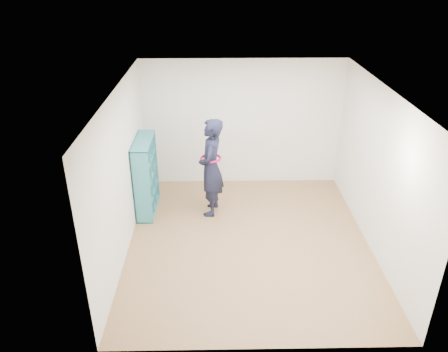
{
  "coord_description": "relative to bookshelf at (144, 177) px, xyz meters",
  "views": [
    {
      "loc": [
        -0.53,
        -6.07,
        4.31
      ],
      "look_at": [
        -0.41,
        0.3,
        1.1
      ],
      "focal_mm": 35.0,
      "sensor_mm": 36.0,
      "label": 1
    }
  ],
  "objects": [
    {
      "name": "wall_back",
      "position": [
        1.86,
        1.13,
        0.62
      ],
      "size": [
        4.0,
        0.02,
        2.6
      ],
      "primitive_type": "cube",
      "color": "white",
      "rests_on": "floor"
    },
    {
      "name": "person",
      "position": [
        1.23,
        -0.12,
        0.24
      ],
      "size": [
        0.53,
        0.73,
        1.84
      ],
      "rotation": [
        0.0,
        0.0,
        -1.72
      ],
      "color": "black",
      "rests_on": "floor"
    },
    {
      "name": "wall_front",
      "position": [
        1.86,
        -3.37,
        0.62
      ],
      "size": [
        4.0,
        0.02,
        2.6
      ],
      "primitive_type": "cube",
      "color": "white",
      "rests_on": "floor"
    },
    {
      "name": "wall_left",
      "position": [
        -0.14,
        -1.12,
        0.62
      ],
      "size": [
        0.02,
        4.5,
        2.6
      ],
      "primitive_type": "cube",
      "color": "white",
      "rests_on": "floor"
    },
    {
      "name": "ceiling",
      "position": [
        1.86,
        -1.12,
        1.92
      ],
      "size": [
        4.5,
        4.5,
        0.0
      ],
      "primitive_type": "plane",
      "color": "white",
      "rests_on": "wall_back"
    },
    {
      "name": "smartphone",
      "position": [
        1.1,
        -0.01,
        0.36
      ],
      "size": [
        0.01,
        0.09,
        0.13
      ],
      "rotation": [
        0.25,
        0.0,
        -0.06
      ],
      "color": "silver",
      "rests_on": "person"
    },
    {
      "name": "bookshelf",
      "position": [
        0.0,
        0.0,
        0.0
      ],
      "size": [
        0.31,
        1.06,
        1.41
      ],
      "color": "teal",
      "rests_on": "floor"
    },
    {
      "name": "wall_right",
      "position": [
        3.86,
        -1.12,
        0.62
      ],
      "size": [
        0.02,
        4.5,
        2.6
      ],
      "primitive_type": "cube",
      "color": "white",
      "rests_on": "floor"
    },
    {
      "name": "floor",
      "position": [
        1.86,
        -1.12,
        -0.68
      ],
      "size": [
        4.5,
        4.5,
        0.0
      ],
      "primitive_type": "plane",
      "color": "olive",
      "rests_on": "ground"
    }
  ]
}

